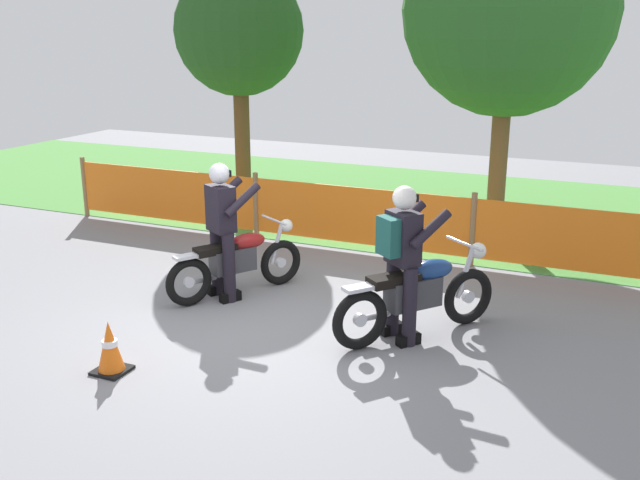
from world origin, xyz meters
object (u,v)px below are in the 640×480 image
Objects in this scene: rider_lead at (402,255)px; traffic_cone at (110,347)px; motorcycle_lead at (418,294)px; motorcycle_trailing at (237,261)px; rider_trailing at (223,226)px.

traffic_cone is (-2.33, -1.87, -0.69)m from rider_lead.
motorcycle_trailing is (-2.41, 0.30, -0.04)m from motorcycle_lead.
rider_lead is at bearing -66.94° from rider_trailing.
motorcycle_trailing reaches higher than traffic_cone.
motorcycle_lead reaches higher than traffic_cone.
rider_trailing is at bearing 124.73° from motorcycle_lead.
traffic_cone is at bearing 166.73° from rider_lead.
motorcycle_lead is at bearing -62.48° from rider_trailing.
motorcycle_trailing is at bearing 88.59° from traffic_cone.
motorcycle_lead is 1.00× the size of rider_lead.
rider_trailing is (-2.37, 0.32, -0.03)m from rider_lead.
motorcycle_lead is 1.01× the size of motorcycle_trailing.
rider_lead is at bearing 38.66° from traffic_cone.
rider_trailing is 2.29m from traffic_cone.
traffic_cone is at bearing -150.55° from motorcycle_trailing.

